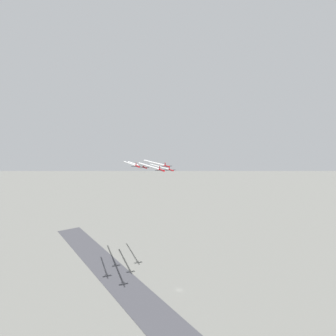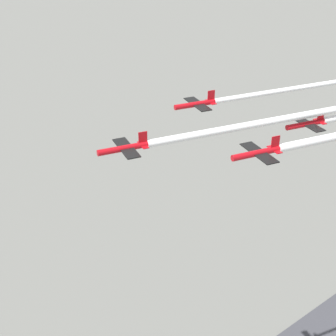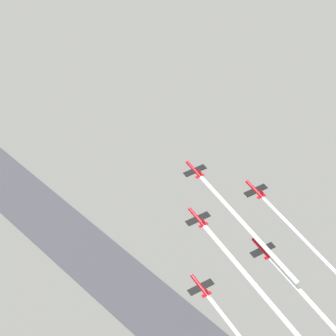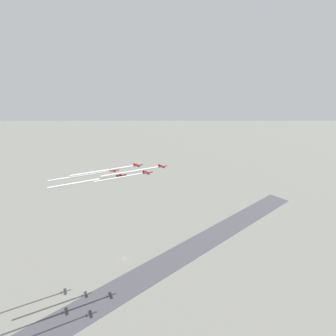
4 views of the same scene
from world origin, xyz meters
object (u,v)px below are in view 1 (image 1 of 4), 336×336
object	(u,v)px
jet_1	(167,166)
jet_3	(171,170)
jet_0	(161,170)
jet_2	(137,166)
jet_4	(145,167)

from	to	relation	value
jet_1	jet_3	xyz separation A→B (m)	(-19.64, 5.55, -5.01)
jet_0	jet_3	xyz separation A→B (m)	(-39.29, 11.10, -4.61)
jet_0	jet_1	xyz separation A→B (m)	(-19.64, 5.55, 0.40)
jet_1	jet_2	size ratio (longest dim) A/B	1.00
jet_0	jet_1	distance (m)	20.42
jet_0	jet_4	bearing A→B (deg)	-90.00
jet_2	jet_3	world-z (taller)	jet_2
jet_1	jet_2	xyz separation A→B (m)	(5.25, -20.02, 0.67)
jet_3	jet_4	xyz separation A→B (m)	(5.25, -20.02, 2.74)
jet_1	jet_2	bearing A→B (deg)	0.00
jet_2	jet_3	xyz separation A→B (m)	(-24.89, 25.58, -5.68)
jet_1	jet_3	size ratio (longest dim) A/B	1.00
jet_4	jet_2	bearing A→B (deg)	59.53
jet_4	jet_0	bearing A→B (deg)	90.00
jet_0	jet_1	bearing A→B (deg)	-120.47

